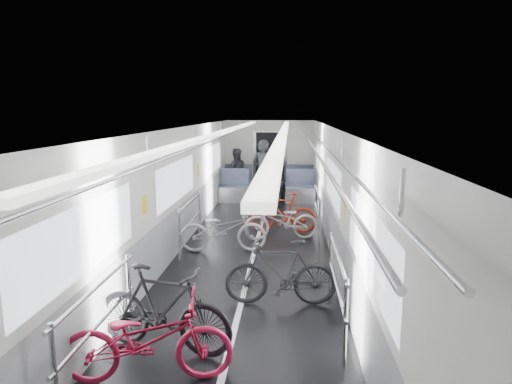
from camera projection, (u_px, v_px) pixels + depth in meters
car_shell at (260, 182)px, 10.39m from camera, size 3.02×14.01×2.41m
bike_left_near at (147, 340)px, 4.59m from camera, size 1.79×0.86×0.90m
bike_left_mid at (163, 309)px, 5.17m from camera, size 1.75×0.85×1.01m
bike_left_far at (223, 229)px, 8.88m from camera, size 1.74×0.78×0.89m
bike_right_near at (281, 272)px, 6.43m from camera, size 1.60×0.52×0.95m
bike_right_mid at (281, 221)px, 9.69m from camera, size 1.67×0.84×0.84m
bike_right_far at (282, 213)px, 10.27m from camera, size 1.56×0.55×0.92m
bike_aisle at (280, 189)px, 13.44m from camera, size 0.82×1.74×0.88m
person_standing at (263, 172)px, 13.39m from camera, size 0.80×0.65×1.90m
person_seated at (236, 172)px, 14.74m from camera, size 0.83×0.69×1.53m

